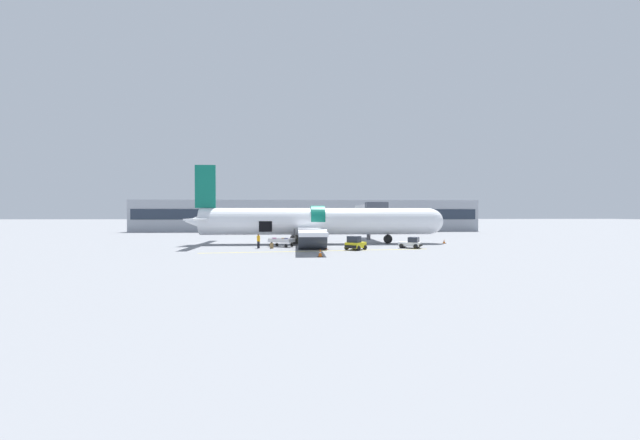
{
  "coord_description": "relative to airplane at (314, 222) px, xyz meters",
  "views": [
    {
      "loc": [
        -2.75,
        -49.1,
        4.12
      ],
      "look_at": [
        0.52,
        2.83,
        3.28
      ],
      "focal_mm": 22.0,
      "sensor_mm": 36.0,
      "label": 1
    }
  ],
  "objects": [
    {
      "name": "ground_plane",
      "position": [
        0.22,
        -4.17,
        -2.93
      ],
      "size": [
        500.0,
        500.0,
        0.0
      ],
      "primitive_type": "plane",
      "color": "gray"
    },
    {
      "name": "apron_marking_line",
      "position": [
        0.05,
        -10.22,
        -2.92
      ],
      "size": [
        25.51,
        3.65,
        0.01
      ],
      "color": "yellow",
      "rests_on": "ground_plane"
    },
    {
      "name": "terminal_strip",
      "position": [
        0.22,
        41.35,
        0.7
      ],
      "size": [
        79.71,
        11.91,
        7.24
      ],
      "color": "#9EA3AD",
      "rests_on": "ground_plane"
    },
    {
      "name": "jet_bridge_stub",
      "position": [
        9.13,
        7.54,
        1.39
      ],
      "size": [
        3.13,
        13.54,
        5.79
      ],
      "color": "#4C4C51",
      "rests_on": "ground_plane"
    },
    {
      "name": "airplane",
      "position": [
        0.0,
        0.0,
        0.0
      ],
      "size": [
        35.23,
        31.74,
        10.63
      ],
      "color": "white",
      "rests_on": "ground_plane"
    },
    {
      "name": "baggage_tug_lead",
      "position": [
        11.31,
        -7.18,
        -2.35
      ],
      "size": [
        3.02,
        2.74,
        1.31
      ],
      "color": "white",
      "rests_on": "ground_plane"
    },
    {
      "name": "baggage_tug_mid",
      "position": [
        4.27,
        -9.13,
        -2.26
      ],
      "size": [
        2.69,
        2.8,
        1.58
      ],
      "color": "yellow",
      "rests_on": "ground_plane"
    },
    {
      "name": "baggage_cart_loading",
      "position": [
        -4.2,
        -4.45,
        -2.33
      ],
      "size": [
        3.89,
        2.77,
        1.12
      ],
      "color": "silver",
      "rests_on": "ground_plane"
    },
    {
      "name": "ground_crew_loader_a",
      "position": [
        -0.77,
        -3.82,
        -2.08
      ],
      "size": [
        0.52,
        0.52,
        1.62
      ],
      "color": "#2D2D33",
      "rests_on": "ground_plane"
    },
    {
      "name": "ground_crew_loader_b",
      "position": [
        -6.93,
        -6.26,
        -2.02
      ],
      "size": [
        0.53,
        0.57,
        1.72
      ],
      "color": "black",
      "rests_on": "ground_plane"
    },
    {
      "name": "ground_crew_driver",
      "position": [
        -1.63,
        -4.47,
        -2.01
      ],
      "size": [
        0.6,
        0.42,
        1.75
      ],
      "color": "black",
      "rests_on": "ground_plane"
    },
    {
      "name": "suitcase_on_tarmac_upright",
      "position": [
        -5.34,
        -6.76,
        -2.59
      ],
      "size": [
        0.42,
        0.41,
        0.77
      ],
      "color": "olive",
      "rests_on": "ground_plane"
    },
    {
      "name": "safety_cone_nose",
      "position": [
        17.93,
        -0.57,
        -2.66
      ],
      "size": [
        0.53,
        0.53,
        0.57
      ],
      "color": "black",
      "rests_on": "ground_plane"
    },
    {
      "name": "safety_cone_engine_left",
      "position": [
        -0.16,
        -16.03,
        -2.57
      ],
      "size": [
        0.55,
        0.55,
        0.77
      ],
      "color": "black",
      "rests_on": "ground_plane"
    },
    {
      "name": "safety_cone_wingtip",
      "position": [
        0.96,
        -8.39,
        -2.67
      ],
      "size": [
        0.59,
        0.59,
        0.55
      ],
      "color": "black",
      "rests_on": "ground_plane"
    }
  ]
}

